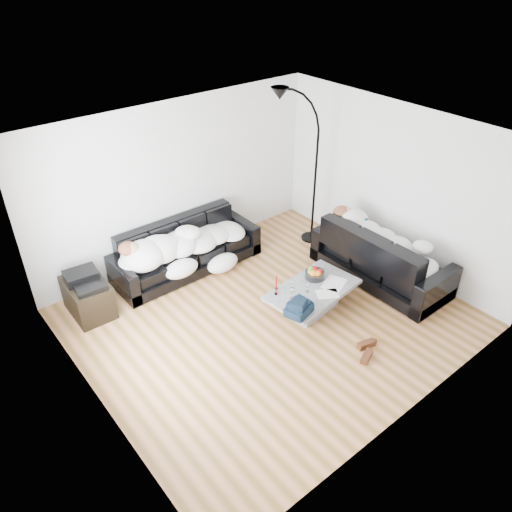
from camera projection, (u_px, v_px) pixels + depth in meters
ground at (269, 318)px, 7.09m from camera, size 5.00×5.00×0.00m
wall_back at (178, 182)px, 7.84m from camera, size 5.00×0.02×2.60m
wall_left at (84, 320)px, 5.06m from camera, size 0.02×4.50×2.60m
wall_right at (394, 187)px, 7.70m from camera, size 0.02×4.50×2.60m
ceiling at (273, 142)px, 5.67m from camera, size 5.00×5.00×0.00m
sofa_back at (186, 248)px, 7.93m from camera, size 2.40×0.83×0.79m
sofa_right at (382, 254)px, 7.68m from camera, size 0.93×2.17×0.88m
sleeper_back at (187, 236)px, 7.77m from camera, size 2.03×0.70×0.41m
sleeper_right at (384, 243)px, 7.56m from camera, size 0.79×1.86×0.45m
teal_cushion at (348, 223)px, 7.93m from camera, size 0.42×0.38×0.20m
coffee_table at (312, 299)px, 7.14m from camera, size 1.40×0.92×0.39m
fruit_bowl at (315, 273)px, 7.20m from camera, size 0.34×0.34×0.17m
wine_glass_a at (293, 284)px, 6.98m from camera, size 0.07×0.07×0.16m
wine_glass_b at (292, 293)px, 6.80m from camera, size 0.09×0.09×0.18m
wine_glass_c at (308, 287)px, 6.92m from camera, size 0.08×0.08×0.15m
candle_left at (276, 287)px, 6.86m from camera, size 0.05×0.05×0.23m
candle_right at (276, 283)px, 6.96m from camera, size 0.05×0.05×0.22m
newspaper_a at (334, 283)px, 7.12m from camera, size 0.45×0.40×0.01m
newspaper_b at (327, 294)px, 6.92m from camera, size 0.37×0.34×0.01m
navy_jacket at (300, 303)px, 6.49m from camera, size 0.43×0.39×0.18m
shoes at (367, 350)px, 6.47m from camera, size 0.46×0.37×0.10m
av_cabinet at (88, 297)px, 7.06m from camera, size 0.54×0.77×0.52m
stereo at (84, 279)px, 6.88m from camera, size 0.48×0.39×0.13m
floor_lamp at (315, 175)px, 8.26m from camera, size 0.95×0.57×2.45m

